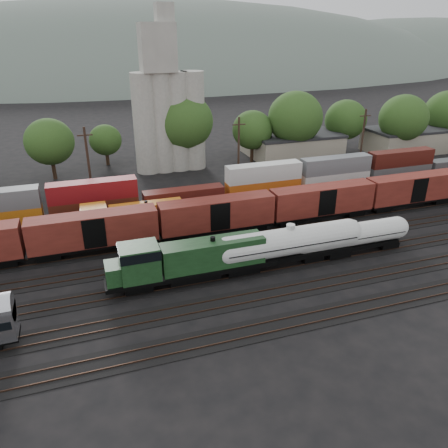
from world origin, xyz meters
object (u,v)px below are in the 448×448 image
object	(u,v)px
tank_car_a	(290,243)
grain_silo	(168,110)
green_locomotive	(184,260)
orange_locomotive	(126,216)

from	to	relation	value
tank_car_a	grain_silo	size ratio (longest dim) A/B	0.64
tank_car_a	green_locomotive	bearing A→B (deg)	180.00
grain_silo	tank_car_a	bearing A→B (deg)	-83.17
orange_locomotive	grain_silo	bearing A→B (deg)	66.00
green_locomotive	grain_silo	bearing A→B (deg)	79.73
tank_car_a	orange_locomotive	size ratio (longest dim) A/B	1.14
tank_car_a	orange_locomotive	world-z (taller)	tank_car_a
green_locomotive	orange_locomotive	distance (m)	15.57
orange_locomotive	tank_car_a	bearing A→B (deg)	-42.30
tank_car_a	orange_locomotive	xyz separation A→B (m)	(-16.49, 15.00, -0.54)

